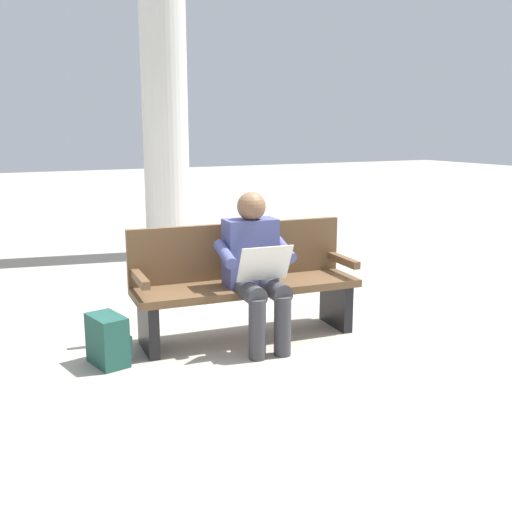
% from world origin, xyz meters
% --- Properties ---
extents(ground_plane, '(40.00, 40.00, 0.00)m').
position_xyz_m(ground_plane, '(0.00, 0.00, 0.00)').
color(ground_plane, '#A89E8E').
extents(bench_near, '(1.83, 0.63, 0.90)m').
position_xyz_m(bench_near, '(-0.01, -0.07, 0.46)').
color(bench_near, brown).
rests_on(bench_near, ground).
extents(person_seated, '(0.59, 0.60, 1.18)m').
position_xyz_m(person_seated, '(0.01, 0.16, 0.63)').
color(person_seated, '#474C84').
rests_on(person_seated, ground).
extents(backpack, '(0.29, 0.36, 0.36)m').
position_xyz_m(backpack, '(1.13, 0.05, 0.18)').
color(backpack, '#1E4C42').
rests_on(backpack, ground).
extents(support_pillar, '(0.58, 0.58, 3.88)m').
position_xyz_m(support_pillar, '(-0.49, -3.38, 1.94)').
color(support_pillar, silver).
rests_on(support_pillar, ground).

